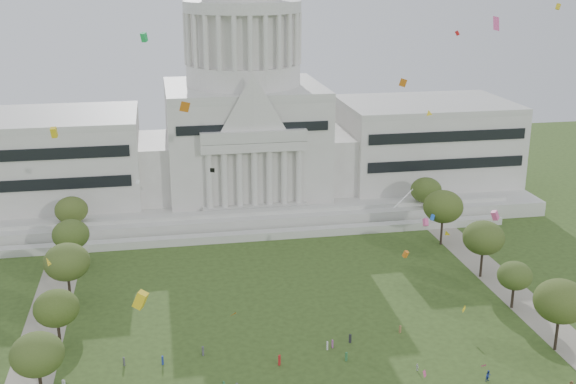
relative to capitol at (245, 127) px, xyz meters
name	(u,v)px	position (x,y,z in m)	size (l,w,h in m)	color
capitol	(245,127)	(0.00, 0.00, 0.00)	(160.00, 64.50, 91.30)	beige
path_left	(35,362)	(-48.00, -83.59, -22.28)	(8.00, 160.00, 0.04)	gray
path_right	(539,316)	(48.00, -83.59, -22.28)	(8.00, 160.00, 0.04)	gray
row_tree_l_2	(37,354)	(-45.04, -96.29, -13.79)	(8.42, 8.42, 11.97)	black
row_tree_r_2	(561,301)	(44.17, -96.15, -12.64)	(9.55, 9.55, 13.58)	black
row_tree_l_3	(56,308)	(-44.09, -79.67, -14.09)	(8.12, 8.12, 11.55)	black
row_tree_r_3	(515,276)	(44.40, -79.10, -15.21)	(7.01, 7.01, 9.98)	black
row_tree_l_4	(67,262)	(-44.08, -61.17, -12.90)	(9.29, 9.29, 13.21)	black
row_tree_r_4	(484,238)	(44.76, -63.55, -13.01)	(9.19, 9.19, 13.06)	black
row_tree_l_5	(71,235)	(-45.22, -42.58, -13.88)	(8.33, 8.33, 11.85)	black
row_tree_r_5	(443,207)	(43.49, -43.40, -12.37)	(9.82, 9.82, 13.96)	black
row_tree_l_6	(71,210)	(-46.87, -24.45, -14.02)	(8.19, 8.19, 11.64)	black
row_tree_r_6	(426,190)	(45.96, -25.46, -13.79)	(8.42, 8.42, 11.97)	black
person_2	(488,376)	(27.68, -103.62, -21.31)	(0.96, 0.59, 1.97)	navy
person_10	(417,367)	(17.11, -98.37, -21.62)	(0.79, 0.43, 1.34)	silver
kite_swarm	(332,229)	(-0.53, -106.35, 7.76)	(97.61, 102.35, 65.08)	red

